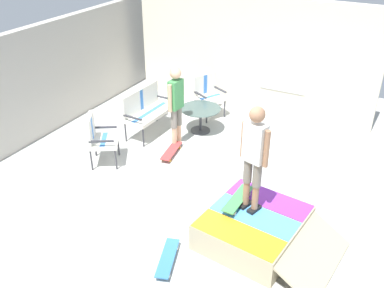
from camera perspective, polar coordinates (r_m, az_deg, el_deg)
ground_plane at (r=7.92m, az=0.37°, el=-6.15°), size 12.00×12.00×0.10m
back_wall_cinderblock at (r=9.63m, az=-21.31°, el=6.90°), size 9.00×0.20×2.38m
house_facade at (r=10.61m, az=7.83°, el=11.72°), size 0.23×6.00×2.76m
skate_ramp at (r=6.73m, az=8.36°, el=-10.95°), size 1.71×2.12×0.46m
patio_bench at (r=9.56m, az=-6.22°, el=4.89°), size 1.27×0.60×1.02m
patio_chair_near_house at (r=10.34m, az=2.05°, el=6.96°), size 0.80×0.77×1.02m
patio_chair_by_wall at (r=8.52m, az=-12.42°, el=1.11°), size 0.82×0.79×1.02m
patio_table at (r=9.63m, az=1.14°, el=3.87°), size 0.90×0.90×0.57m
person_watching at (r=8.78m, az=-2.14°, el=5.68°), size 0.48×0.27×1.74m
person_skater at (r=6.17m, az=8.24°, el=-1.10°), size 0.31×0.46×1.70m
skateboard_by_bench at (r=8.86m, az=-2.76°, el=-0.92°), size 0.82×0.33×0.10m
skateboard_spare at (r=6.41m, az=-3.27°, el=-14.86°), size 0.82×0.44×0.10m
skateboard_on_ramp at (r=6.74m, az=6.09°, el=-7.26°), size 0.80×0.22×0.10m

